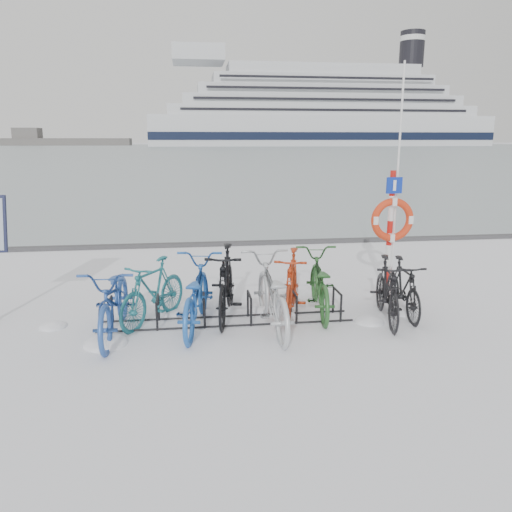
# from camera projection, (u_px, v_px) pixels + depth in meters

# --- Properties ---
(ground) EXTENTS (900.00, 900.00, 0.00)m
(ground) POSITION_uv_depth(u_px,v_px,m) (227.00, 322.00, 7.95)
(ground) COLOR white
(ground) RESTS_ON ground
(ice_sheet) EXTENTS (400.00, 298.00, 0.02)m
(ice_sheet) POSITION_uv_depth(u_px,v_px,m) (191.00, 149.00, 157.59)
(ice_sheet) COLOR #93A0A6
(ice_sheet) RESTS_ON ground
(quay_edge) EXTENTS (400.00, 0.25, 0.10)m
(quay_edge) POSITION_uv_depth(u_px,v_px,m) (211.00, 244.00, 13.63)
(quay_edge) COLOR #3F3F42
(quay_edge) RESTS_ON ground
(bike_rack) EXTENTS (4.00, 0.48, 0.46)m
(bike_rack) POSITION_uv_depth(u_px,v_px,m) (227.00, 311.00, 7.91)
(bike_rack) COLOR black
(bike_rack) RESTS_ON ground
(lifebuoy_station) EXTENTS (0.80, 0.23, 4.17)m
(lifebuoy_station) POSITION_uv_depth(u_px,v_px,m) (392.00, 220.00, 9.13)
(lifebuoy_station) COLOR #B6130E
(lifebuoy_station) RESTS_ON ground
(cruise_ferry) EXTENTS (150.63, 28.38, 49.49)m
(cruise_ferry) POSITION_uv_depth(u_px,v_px,m) (318.00, 115.00, 222.73)
(cruise_ferry) COLOR silver
(cruise_ferry) RESTS_ON ground
(bike_0) EXTENTS (0.81, 2.16, 1.12)m
(bike_0) POSITION_uv_depth(u_px,v_px,m) (115.00, 298.00, 7.37)
(bike_0) COLOR #294E9D
(bike_0) RESTS_ON ground
(bike_1) EXTENTS (1.31, 1.72, 1.04)m
(bike_1) POSITION_uv_depth(u_px,v_px,m) (153.00, 289.00, 7.92)
(bike_1) COLOR #1F6A74
(bike_1) RESTS_ON ground
(bike_2) EXTENTS (1.07, 2.20, 1.11)m
(bike_2) POSITION_uv_depth(u_px,v_px,m) (195.00, 292.00, 7.67)
(bike_2) COLOR #215BB3
(bike_2) RESTS_ON ground
(bike_3) EXTENTS (0.88, 2.05, 1.19)m
(bike_3) POSITION_uv_depth(u_px,v_px,m) (226.00, 281.00, 8.08)
(bike_3) COLOR black
(bike_3) RESTS_ON ground
(bike_4) EXTENTS (0.85, 2.22, 1.15)m
(bike_4) POSITION_uv_depth(u_px,v_px,m) (271.00, 292.00, 7.60)
(bike_4) COLOR #B4B8BC
(bike_4) RESTS_ON ground
(bike_5) EXTENTS (1.00, 1.89, 1.09)m
(bike_5) POSITION_uv_depth(u_px,v_px,m) (292.00, 282.00, 8.24)
(bike_5) COLOR #A93013
(bike_5) RESTS_ON ground
(bike_6) EXTENTS (0.96, 2.10, 1.06)m
(bike_6) POSITION_uv_depth(u_px,v_px,m) (319.00, 281.00, 8.35)
(bike_6) COLOR #275A27
(bike_6) RESTS_ON ground
(bike_7) EXTENTS (0.81, 1.80, 1.05)m
(bike_7) POSITION_uv_depth(u_px,v_px,m) (387.00, 289.00, 7.94)
(bike_7) COLOR black
(bike_7) RESTS_ON ground
(bike_8) EXTENTS (0.57, 1.64, 0.97)m
(bike_8) POSITION_uv_depth(u_px,v_px,m) (403.00, 286.00, 8.23)
(bike_8) COLOR black
(bike_8) RESTS_ON ground
(snow_drifts) EXTENTS (6.11, 1.61, 0.22)m
(snow_drifts) POSITION_uv_depth(u_px,v_px,m) (229.00, 325.00, 7.81)
(snow_drifts) COLOR white
(snow_drifts) RESTS_ON ground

